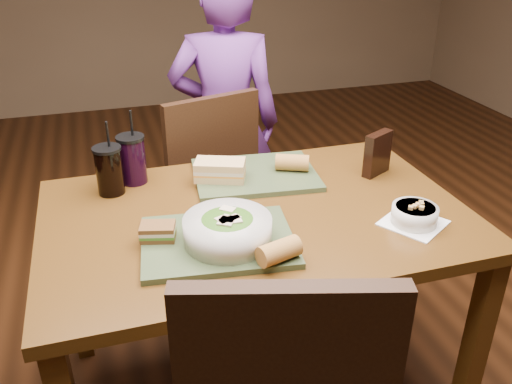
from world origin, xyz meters
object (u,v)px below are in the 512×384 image
at_px(salad_bowl, 228,228).
at_px(cup_berry, 132,159).
at_px(sandwich_far, 220,170).
at_px(dining_table, 256,237).
at_px(baguette_near, 279,251).
at_px(cup_cola, 109,170).
at_px(chip_bag, 377,154).
at_px(baguette_far, 292,163).
at_px(tray_near, 218,242).
at_px(sandwich_near, 158,232).
at_px(tray_far, 255,175).
at_px(soup_bowl, 414,214).
at_px(diner, 226,124).
at_px(chair_far, 210,184).

height_order(salad_bowl, cup_berry, cup_berry).
bearing_deg(sandwich_far, dining_table, -75.48).
xyz_separation_m(baguette_near, cup_cola, (-0.39, 0.56, 0.04)).
bearing_deg(dining_table, cup_berry, 135.91).
bearing_deg(chip_bag, sandwich_far, 143.77).
distance_m(salad_bowl, baguette_far, 0.51).
distance_m(tray_near, sandwich_near, 0.17).
xyz_separation_m(tray_near, tray_far, (0.23, 0.39, 0.00)).
height_order(soup_bowl, chip_bag, chip_bag).
distance_m(baguette_near, baguette_far, 0.57).
relative_size(sandwich_far, baguette_near, 1.65).
bearing_deg(diner, salad_bowl, 91.04).
relative_size(dining_table, chair_far, 1.37).
xyz_separation_m(diner, salad_bowl, (-0.26, -1.10, 0.11)).
bearing_deg(cup_cola, chair_far, 45.18).
distance_m(baguette_far, cup_berry, 0.55).
relative_size(diner, salad_bowl, 5.77).
bearing_deg(diner, sandwich_far, 89.37).
bearing_deg(diner, cup_cola, 65.00).
relative_size(sandwich_near, cup_berry, 0.42).
bearing_deg(baguette_near, chip_bag, 40.46).
height_order(salad_bowl, chip_bag, chip_bag).
bearing_deg(sandwich_far, cup_berry, 160.07).
distance_m(chair_far, baguette_near, 1.01).
height_order(soup_bowl, sandwich_far, sandwich_far).
relative_size(baguette_near, baguette_far, 0.99).
height_order(chair_far, chip_bag, chair_far).
distance_m(baguette_far, chip_bag, 0.30).
bearing_deg(cup_berry, sandwich_near, -86.60).
xyz_separation_m(tray_far, cup_cola, (-0.49, 0.02, 0.07)).
bearing_deg(chair_far, tray_far, -80.21).
height_order(sandwich_far, baguette_far, sandwich_far).
relative_size(baguette_far, chip_bag, 0.76).
bearing_deg(tray_far, diner, 84.79).
relative_size(sandwich_far, baguette_far, 1.62).
distance_m(chair_far, salad_bowl, 0.90).
relative_size(salad_bowl, soup_bowl, 1.07).
bearing_deg(diner, sandwich_near, 81.12).
distance_m(chair_far, baguette_far, 0.57).
distance_m(salad_bowl, sandwich_near, 0.20).
xyz_separation_m(sandwich_near, sandwich_far, (0.25, 0.32, 0.01)).
bearing_deg(cup_cola, sandwich_far, -6.18).
xyz_separation_m(chair_far, diner, (0.14, 0.25, 0.18)).
relative_size(cup_cola, cup_berry, 0.97).
xyz_separation_m(tray_near, sandwich_far, (0.10, 0.37, 0.04)).
relative_size(soup_bowl, chip_bag, 1.47).
height_order(soup_bowl, cup_berry, cup_berry).
bearing_deg(sandwich_near, tray_far, 41.38).
relative_size(chair_far, cup_cola, 3.78).
xyz_separation_m(dining_table, chair_far, (-0.00, 0.68, -0.13)).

